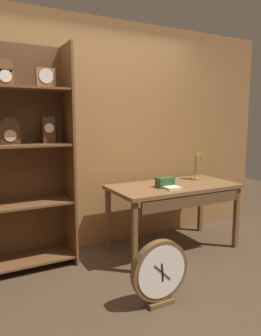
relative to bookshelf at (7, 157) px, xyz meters
name	(u,v)px	position (x,y,z in m)	size (l,w,h in m)	color
ground_plane	(162,300)	(1.01, -1.17, -1.13)	(10.00, 10.00, 0.00)	#4C3826
back_wood_panel	(97,136)	(1.01, 0.21, 0.17)	(4.80, 0.05, 2.60)	#9E6B3D
bookshelf	(7,157)	(0.00, 0.00, 0.00)	(1.18, 0.40, 2.21)	brown
workbench	(175,192)	(1.71, -0.35, -0.45)	(1.45, 0.73, 0.75)	brown
desk_lamp	(201,159)	(2.18, -0.22, -0.12)	(0.20, 0.21, 0.40)	olive
toolbox_small	(165,182)	(1.56, -0.38, -0.32)	(0.19, 0.11, 0.11)	#2D5123
open_repair_manual	(170,187)	(1.57, -0.45, -0.36)	(0.16, 0.22, 0.03)	silver
round_clock_large	(160,272)	(0.96, -1.21, -0.85)	(0.50, 0.11, 0.54)	brown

